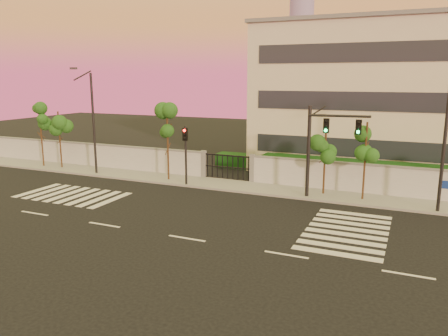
{
  "coord_description": "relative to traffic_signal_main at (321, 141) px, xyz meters",
  "views": [
    {
      "loc": [
        9.77,
        -17.72,
        7.7
      ],
      "look_at": [
        -0.66,
        6.0,
        2.33
      ],
      "focal_mm": 35.0,
      "sensor_mm": 36.0,
      "label": 1
    }
  ],
  "objects": [
    {
      "name": "institutional_building",
      "position": [
        4.59,
        12.41,
        2.37
      ],
      "size": [
        24.4,
        12.4,
        12.25
      ],
      "color": "beige",
      "rests_on": "ground"
    },
    {
      "name": "street_tree_b",
      "position": [
        -22.23,
        0.8,
        -0.16
      ],
      "size": [
        1.57,
        1.25,
        4.93
      ],
      "color": "#382314",
      "rests_on": "ground"
    },
    {
      "name": "street_tree_c",
      "position": [
        -11.45,
        0.56,
        0.51
      ],
      "size": [
        1.64,
        1.3,
        5.84
      ],
      "color": "#382314",
      "rests_on": "ground"
    },
    {
      "name": "street_tree_a",
      "position": [
        -24.14,
        0.64,
        0.31
      ],
      "size": [
        1.56,
        1.24,
        5.57
      ],
      "color": "#382314",
      "rests_on": "ground"
    },
    {
      "name": "road_markings",
      "position": [
        -5.99,
        -5.82,
        -3.78
      ],
      "size": [
        57.0,
        7.62,
        0.02
      ],
      "color": "silver",
      "rests_on": "ground"
    },
    {
      "name": "hedge_row",
      "position": [
        -3.24,
        5.16,
        -2.97
      ],
      "size": [
        41.0,
        4.25,
        1.8
      ],
      "color": "#113811",
      "rests_on": "ground"
    },
    {
      "name": "traffic_signal_secondary",
      "position": [
        -9.49,
        -0.33,
        -1.02
      ],
      "size": [
        0.34,
        0.33,
        4.36
      ],
      "rotation": [
        0.0,
        0.0,
        -0.07
      ],
      "color": "black",
      "rests_on": "ground"
    },
    {
      "name": "ground",
      "position": [
        -4.41,
        -9.58,
        -3.79
      ],
      "size": [
        120.0,
        120.0,
        0.0
      ],
      "primitive_type": "plane",
      "color": "black",
      "rests_on": "ground"
    },
    {
      "name": "traffic_signal_main",
      "position": [
        0.0,
        0.0,
        0.0
      ],
      "size": [
        3.79,
        0.53,
        5.99
      ],
      "rotation": [
        0.0,
        0.0,
        0.1
      ],
      "color": "black",
      "rests_on": "ground"
    },
    {
      "name": "streetlight_west",
      "position": [
        -17.97,
        -0.05,
        0.78
      ],
      "size": [
        0.5,
        2.03,
        8.45
      ],
      "color": "black",
      "rests_on": "ground"
    },
    {
      "name": "street_tree_e",
      "position": [
        2.68,
        0.74,
        -0.08
      ],
      "size": [
        1.54,
        1.23,
        5.04
      ],
      "color": "#382314",
      "rests_on": "ground"
    },
    {
      "name": "streetlight_east",
      "position": [
        6.94,
        -0.36,
        1.1
      ],
      "size": [
        0.54,
        2.18,
        9.04
      ],
      "color": "black",
      "rests_on": "ground"
    },
    {
      "name": "sidewalk",
      "position": [
        -4.41,
        0.92,
        -3.71
      ],
      "size": [
        60.0,
        3.0,
        0.15
      ],
      "primitive_type": "cube",
      "color": "gray",
      "rests_on": "ground"
    },
    {
      "name": "perimeter_wall",
      "position": [
        -4.31,
        2.42,
        -2.72
      ],
      "size": [
        60.0,
        0.36,
        2.2
      ],
      "color": "#ADAFB4",
      "rests_on": "ground"
    },
    {
      "name": "street_tree_d",
      "position": [
        0.13,
        1.09,
        -0.33
      ],
      "size": [
        1.58,
        1.25,
        4.7
      ],
      "color": "#382314",
      "rests_on": "ground"
    }
  ]
}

